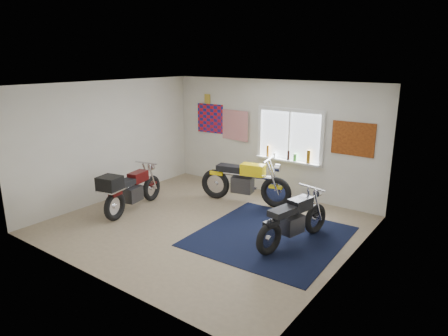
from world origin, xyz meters
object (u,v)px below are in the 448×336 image
Objects in this scene: navy_rug at (270,236)px; yellow_triumph at (244,182)px; black_chrome_bike at (293,221)px; maroon_tourer at (129,190)px.

yellow_triumph is at bearing 138.36° from navy_rug.
black_chrome_bike is (1.83, -1.22, -0.06)m from yellow_triumph.
yellow_triumph is 1.14× the size of maroon_tourer.
maroon_tourer is (-3.02, -0.69, 0.49)m from navy_rug.
maroon_tourer is at bearing 113.51° from black_chrome_bike.
maroon_tourer is at bearing -167.15° from navy_rug.
yellow_triumph is 2.20m from black_chrome_bike.
black_chrome_bike is 0.98× the size of maroon_tourer.
black_chrome_bike reaches higher than navy_rug.
yellow_triumph is (-1.38, 1.22, 0.47)m from navy_rug.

